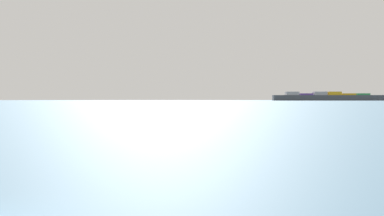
{
  "coord_description": "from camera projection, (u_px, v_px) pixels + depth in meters",
  "views": [
    {
      "loc": [
        7.77,
        -9.59,
        2.82
      ],
      "look_at": [
        2.97,
        17.43,
        2.32
      ],
      "focal_mm": 48.7,
      "sensor_mm": 36.0,
      "label": 1
    }
  ],
  "objects": [
    {
      "name": "cargo_ship",
      "position": [
        344.0,
        96.0,
        777.32
      ],
      "size": [
        202.0,
        49.93,
        37.12
      ],
      "rotation": [
        0.0,
        0.0,
        3.26
      ],
      "color": "#3F444C",
      "rests_on": "ground_plane"
    }
  ]
}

